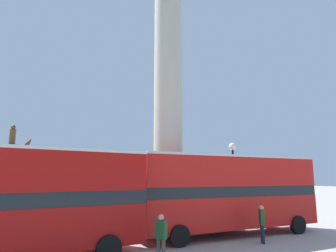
# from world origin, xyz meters

# --- Properties ---
(ground_plane) EXTENTS (200.00, 200.00, 0.00)m
(ground_plane) POSITION_xyz_m (0.00, 0.00, 0.00)
(ground_plane) COLOR #ADA89E
(monument_column) EXTENTS (6.35, 6.35, 21.25)m
(monument_column) POSITION_xyz_m (0.00, 0.00, 7.06)
(monument_column) COLOR #ADA593
(monument_column) RESTS_ON ground_plane
(bus_b) EXTENTS (11.08, 3.42, 4.38)m
(bus_b) POSITION_xyz_m (1.53, -4.26, 2.42)
(bus_b) COLOR red
(bus_b) RESTS_ON ground_plane
(equestrian_statue) EXTENTS (4.64, 4.35, 6.37)m
(equestrian_statue) POSITION_xyz_m (-9.31, 2.92, 1.76)
(equestrian_statue) COLOR #ADA593
(equestrian_statue) RESTS_ON ground_plane
(street_lamp) EXTENTS (0.50, 0.50, 5.49)m
(street_lamp) POSITION_xyz_m (3.80, -2.18, 3.45)
(street_lamp) COLOR black
(street_lamp) RESTS_ON ground_plane
(pedestrian_near_lamp) EXTENTS (0.42, 0.50, 1.81)m
(pedestrian_near_lamp) POSITION_xyz_m (1.58, -6.57, 1.03)
(pedestrian_near_lamp) COLOR #192347
(pedestrian_near_lamp) RESTS_ON ground_plane
(pedestrian_by_plinth) EXTENTS (0.34, 0.50, 1.77)m
(pedestrian_by_plinth) POSITION_xyz_m (-4.36, -7.13, 1.01)
(pedestrian_by_plinth) COLOR #4C473D
(pedestrian_by_plinth) RESTS_ON ground_plane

